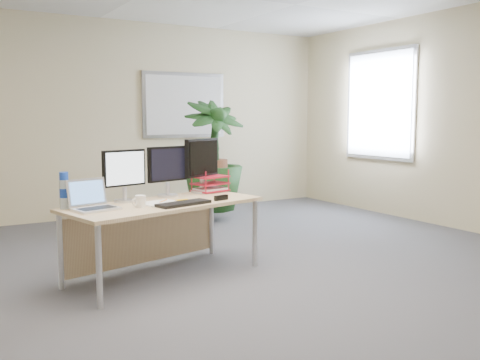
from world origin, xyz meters
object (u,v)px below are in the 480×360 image
monitor_left (124,172)px  laptop (92,202)px  desk (158,217)px  monitor_right (168,168)px  floor_plant (213,165)px

monitor_left → laptop: bearing=-147.0°
desk → monitor_left: size_ratio=4.05×
desk → monitor_right: size_ratio=3.95×
monitor_right → laptop: size_ratio=1.19×
desk → floor_plant: 2.49m
floor_plant → laptop: 2.96m
desk → laptop: (-0.60, -0.11, 0.19)m
monitor_left → monitor_right: bearing=12.6°
desk → monitor_left: (-0.25, 0.11, 0.39)m
monitor_left → monitor_right: monitor_right is taller
floor_plant → desk: bearing=-128.7°
monitor_left → monitor_right: size_ratio=0.98×
floor_plant → monitor_left: (-1.80, -1.82, 0.16)m
floor_plant → laptop: bearing=-136.4°
floor_plant → monitor_left: floor_plant is taller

